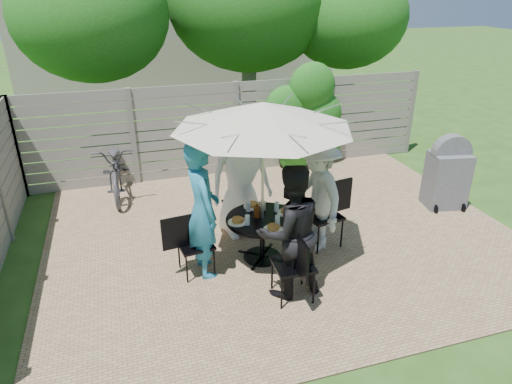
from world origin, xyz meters
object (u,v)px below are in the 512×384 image
object	(u,v)px
person_right	(317,195)
glass_front	(277,220)
glass_back	(248,207)
patio_table	(262,230)
chair_front	(293,278)
glass_right	(277,207)
person_front	(290,232)
person_left	(203,210)
chair_right	(323,227)
glass_left	(247,220)
plate_left	(238,221)
bicycle	(117,168)
syrup_jug	(257,212)
coffee_cup	(263,206)
bbq_grill	(447,175)
plate_back	(253,205)
chair_back	(238,213)
plate_front	(273,228)
plate_right	(286,212)
umbrella	(263,115)
person_back	(241,176)
chair_left	(195,256)

from	to	relation	value
person_right	glass_front	distance (m)	0.78
glass_back	patio_table	bearing A→B (deg)	-62.90
chair_front	glass_right	world-z (taller)	chair_front
person_front	chair_front	bearing A→B (deg)	89.09
person_left	glass_front	bearing A→B (deg)	-105.52
chair_right	glass_left	bearing A→B (deg)	-0.31
plate_left	bicycle	distance (m)	3.26
syrup_jug	coffee_cup	bearing A→B (deg)	51.84
chair_right	glass_front	distance (m)	0.99
glass_back	person_right	bearing A→B (deg)	-10.42
glass_back	syrup_jug	bearing A→B (deg)	-72.81
bbq_grill	plate_back	bearing A→B (deg)	-164.05
bicycle	bbq_grill	size ratio (longest dim) A/B	1.49
plate_back	glass_back	world-z (taller)	glass_back
chair_back	chair_right	world-z (taller)	chair_right
glass_front	chair_right	bearing A→B (deg)	21.96
person_right	plate_front	xyz separation A→B (m)	(-0.79, -0.43, -0.17)
plate_right	chair_front	bearing A→B (deg)	-105.45
umbrella	person_back	xyz separation A→B (m)	(-0.07, 0.83, -1.13)
plate_front	umbrella	bearing A→B (deg)	95.10
person_front	person_right	xyz separation A→B (m)	(0.75, 0.90, -0.01)
plate_front	glass_left	distance (m)	0.37
coffee_cup	plate_front	bearing A→B (deg)	-94.68
chair_back	person_back	xyz separation A→B (m)	(0.01, -0.13, 0.68)
plate_back	glass_left	bearing A→B (deg)	-114.08
person_left	plate_right	world-z (taller)	person_left
chair_right	glass_left	world-z (taller)	chair_right
person_back	person_front	bearing A→B (deg)	-90.00
person_back	umbrella	bearing A→B (deg)	-90.00
plate_back	syrup_jug	bearing A→B (deg)	-95.85
patio_table	chair_front	bearing A→B (deg)	-85.03
chair_back	patio_table	bearing A→B (deg)	-1.97
syrup_jug	bbq_grill	world-z (taller)	bbq_grill
chair_back	chair_left	xyz separation A→B (m)	(-0.87, -1.05, 0.01)
plate_right	glass_left	size ratio (longest dim) A/B	1.86
chair_back	plate_front	bearing A→B (deg)	-1.98
plate_front	chair_front	bearing A→B (deg)	-85.10
plate_left	person_left	bearing A→B (deg)	-174.90
person_back	chair_right	size ratio (longest dim) A/B	1.89
chair_left	coffee_cup	xyz separation A→B (m)	(1.04, 0.31, 0.44)
chair_back	plate_left	size ratio (longest dim) A/B	3.35
person_back	coffee_cup	size ratio (longest dim) A/B	15.76
chair_front	person_right	xyz separation A→B (m)	(0.74, 1.04, 0.55)
chair_right	coffee_cup	xyz separation A→B (m)	(-0.88, 0.14, 0.41)
chair_back	person_right	distance (m)	1.40
glass_front	coffee_cup	world-z (taller)	glass_front
patio_table	syrup_jug	bearing A→B (deg)	145.30
person_left	bbq_grill	distance (m)	4.41
bbq_grill	patio_table	bearing A→B (deg)	-158.26
person_front	plate_front	distance (m)	0.51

